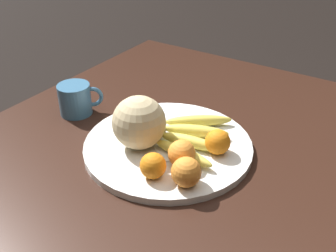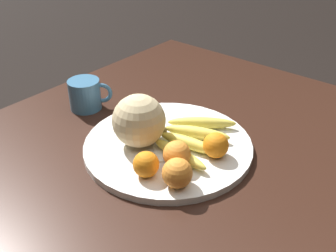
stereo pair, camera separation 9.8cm
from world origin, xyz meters
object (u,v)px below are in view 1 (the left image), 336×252
at_px(produce_tag, 163,153).
at_px(melon, 139,122).
at_px(kitchen_table, 160,173).
at_px(ceramic_mug, 76,99).
at_px(orange_mid_center, 153,166).
at_px(orange_front_left, 182,154).
at_px(orange_back_left, 186,172).
at_px(banana_bunch, 192,135).
at_px(orange_front_right, 218,142).
at_px(fruit_bowl, 168,145).

bearing_deg(produce_tag, melon, -136.32).
xyz_separation_m(melon, produce_tag, (-0.00, 0.07, -0.07)).
xyz_separation_m(kitchen_table, ceramic_mug, (-0.00, -0.30, 0.15)).
relative_size(orange_mid_center, produce_tag, 0.76).
bearing_deg(orange_front_left, orange_back_left, 39.41).
relative_size(kitchen_table, orange_back_left, 19.13).
xyz_separation_m(kitchen_table, banana_bunch, (-0.04, 0.08, 0.13)).
xyz_separation_m(orange_front_right, ceramic_mug, (0.02, -0.45, -0.00)).
distance_m(banana_bunch, ceramic_mug, 0.38).
height_order(melon, banana_bunch, melon).
xyz_separation_m(melon, orange_front_left, (0.01, 0.13, -0.03)).
height_order(orange_front_left, produce_tag, orange_front_left).
bearing_deg(orange_front_left, orange_front_right, 152.07).
bearing_deg(ceramic_mug, kitchen_table, 89.58).
bearing_deg(fruit_bowl, melon, -47.89).
relative_size(fruit_bowl, banana_bunch, 1.79).
height_order(kitchen_table, orange_mid_center, orange_mid_center).
bearing_deg(orange_mid_center, orange_front_left, 156.42).
height_order(fruit_bowl, ceramic_mug, ceramic_mug).
xyz_separation_m(kitchen_table, orange_front_left, (0.07, 0.11, 0.15)).
xyz_separation_m(orange_back_left, produce_tag, (-0.07, -0.11, -0.03)).
bearing_deg(orange_mid_center, banana_bunch, -179.99).
height_order(fruit_bowl, melon, melon).
relative_size(banana_bunch, ceramic_mug, 2.12).
distance_m(melon, orange_mid_center, 0.14).
xyz_separation_m(produce_tag, ceramic_mug, (-0.05, -0.34, 0.03)).
bearing_deg(orange_front_right, orange_front_left, -27.93).
bearing_deg(banana_bunch, orange_front_right, -25.56).
height_order(fruit_bowl, orange_front_left, orange_front_left).
xyz_separation_m(orange_front_left, ceramic_mug, (-0.07, -0.41, -0.00)).
xyz_separation_m(banana_bunch, orange_front_right, (0.01, 0.08, 0.01)).
distance_m(orange_back_left, ceramic_mug, 0.47).
relative_size(orange_mid_center, ceramic_mug, 0.53).
relative_size(orange_front_right, produce_tag, 0.79).
bearing_deg(orange_back_left, orange_front_left, -140.59).
xyz_separation_m(melon, banana_bunch, (-0.09, 0.10, -0.05)).
relative_size(melon, produce_tag, 1.69).
bearing_deg(orange_front_left, ceramic_mug, -99.81).
bearing_deg(orange_back_left, fruit_bowl, -133.47).
distance_m(banana_bunch, produce_tag, 0.10).
height_order(fruit_bowl, orange_mid_center, orange_mid_center).
bearing_deg(orange_front_right, orange_mid_center, -26.05).
relative_size(fruit_bowl, orange_mid_center, 7.16).
height_order(melon, orange_back_left, melon).
distance_m(kitchen_table, orange_front_left, 0.20).
bearing_deg(kitchen_table, orange_front_right, 98.19).
bearing_deg(fruit_bowl, ceramic_mug, -91.52).
relative_size(kitchen_table, produce_tag, 16.25).
relative_size(orange_front_right, orange_mid_center, 1.04).
height_order(banana_bunch, orange_front_right, orange_front_right).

